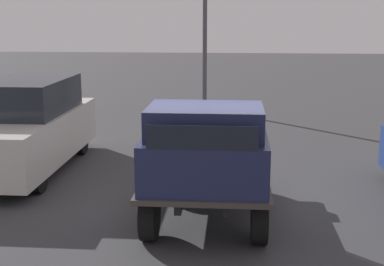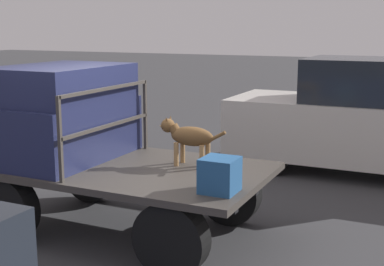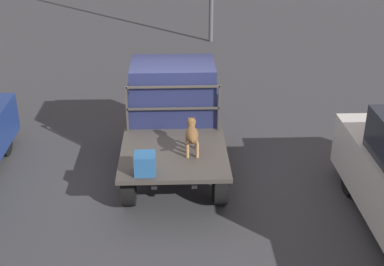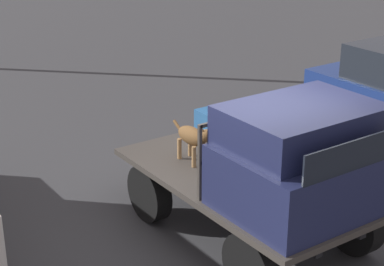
% 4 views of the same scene
% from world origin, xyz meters
% --- Properties ---
extents(ground_plane, '(80.00, 80.00, 0.00)m').
position_xyz_m(ground_plane, '(0.00, 0.00, 0.00)').
color(ground_plane, '#38383A').
extents(flatbed_truck, '(3.56, 1.99, 0.87)m').
position_xyz_m(flatbed_truck, '(0.00, 0.00, 0.61)').
color(flatbed_truck, black).
rests_on(flatbed_truck, ground).
extents(truck_cab, '(1.46, 1.87, 1.20)m').
position_xyz_m(truck_cab, '(0.97, 0.00, 1.43)').
color(truck_cab, '#1E2347').
rests_on(truck_cab, flatbed_truck).
extents(truck_headboard, '(0.04, 1.87, 0.96)m').
position_xyz_m(truck_headboard, '(0.20, 0.00, 1.50)').
color(truck_headboard, '#3D3833').
rests_on(truck_headboard, flatbed_truck).
extents(dog, '(0.89, 0.24, 0.60)m').
position_xyz_m(dog, '(-0.73, -0.34, 1.23)').
color(dog, '#9E7547').
rests_on(dog, flatbed_truck).
extents(cargo_crate, '(0.36, 0.36, 0.36)m').
position_xyz_m(cargo_crate, '(-1.50, 0.50, 1.05)').
color(cargo_crate, '#235184').
rests_on(cargo_crate, flatbed_truck).
extents(parked_pickup_far, '(4.80, 1.85, 2.01)m').
position_xyz_m(parked_pickup_far, '(-2.46, -4.14, 0.98)').
color(parked_pickup_far, black).
rests_on(parked_pickup_far, ground).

